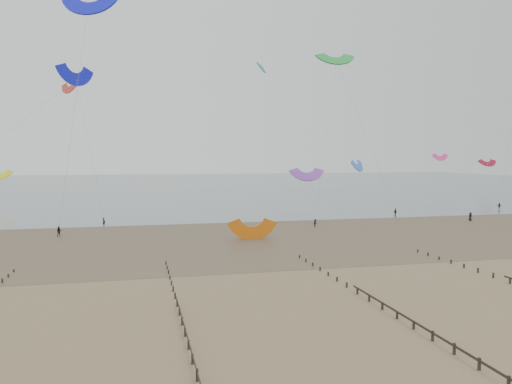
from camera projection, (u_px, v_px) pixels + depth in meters
ground at (299, 281)px, 55.51m from camera, size 500.00×500.00×0.00m
sea_and_shore at (216, 235)px, 87.95m from camera, size 500.00×665.00×0.03m
groynes at (429, 333)px, 37.91m from camera, size 72.16×50.16×1.00m
kitesurfer_lead at (104, 222)px, 99.73m from camera, size 0.72×0.72×1.69m
kitesurfers at (379, 216)px, 108.96m from camera, size 139.02×22.93×1.89m
grounded_kite at (252, 239)px, 83.89m from camera, size 7.45×6.10×3.81m
kites_airborne at (113, 120)px, 134.64m from camera, size 241.12×127.13×37.69m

